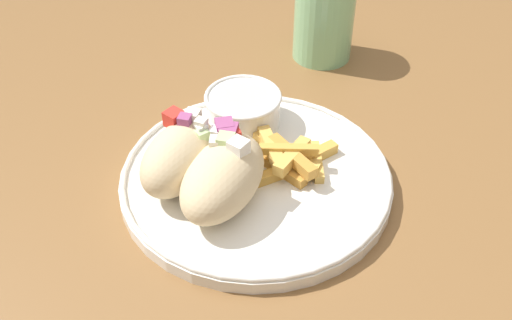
% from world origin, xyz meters
% --- Properties ---
extents(table, '(1.44, 1.44, 0.78)m').
position_xyz_m(table, '(0.00, 0.00, 0.71)').
color(table, brown).
rests_on(table, ground_plane).
extents(plate, '(0.28, 0.28, 0.02)m').
position_xyz_m(plate, '(-0.03, 0.01, 0.78)').
color(plate, white).
rests_on(plate, table).
extents(pita_sandwich_near, '(0.14, 0.13, 0.07)m').
position_xyz_m(pita_sandwich_near, '(-0.08, 0.01, 0.82)').
color(pita_sandwich_near, beige).
rests_on(pita_sandwich_near, plate).
extents(pita_sandwich_far, '(0.12, 0.11, 0.07)m').
position_xyz_m(pita_sandwich_far, '(-0.10, 0.05, 0.82)').
color(pita_sandwich_far, beige).
rests_on(pita_sandwich_far, plate).
extents(fries_pile, '(0.13, 0.10, 0.03)m').
position_xyz_m(fries_pile, '(-0.00, 0.01, 0.80)').
color(fries_pile, gold).
rests_on(fries_pile, plate).
extents(sauce_ramekin, '(0.09, 0.09, 0.04)m').
position_xyz_m(sauce_ramekin, '(-0.00, 0.10, 0.81)').
color(sauce_ramekin, white).
rests_on(sauce_ramekin, plate).
extents(water_glass, '(0.08, 0.08, 0.10)m').
position_xyz_m(water_glass, '(0.18, 0.19, 0.82)').
color(water_glass, '#8CCC93').
rests_on(water_glass, table).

